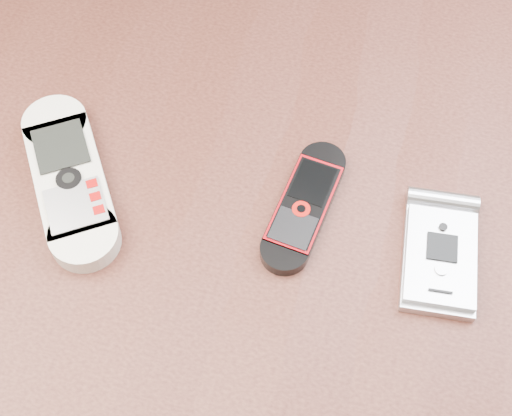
{
  "coord_description": "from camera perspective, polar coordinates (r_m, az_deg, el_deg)",
  "views": [
    {
      "loc": [
        0.08,
        -0.29,
        1.26
      ],
      "look_at": [
        0.01,
        0.0,
        0.76
      ],
      "focal_mm": 50.0,
      "sensor_mm": 36.0,
      "label": 1
    }
  ],
  "objects": [
    {
      "name": "nokia_white",
      "position": [
        0.62,
        -14.69,
        2.31
      ],
      "size": [
        0.14,
        0.18,
        0.02
      ],
      "primitive_type": "cube",
      "rotation": [
        0.0,
        0.0,
        0.58
      ],
      "color": "silver",
      "rests_on": "table"
    },
    {
      "name": "motorola_razr",
      "position": [
        0.58,
        14.51,
        -3.65
      ],
      "size": [
        0.07,
        0.12,
        0.02
      ],
      "primitive_type": "cube",
      "rotation": [
        0.0,
        0.0,
        0.08
      ],
      "color": "#BCBCC1",
      "rests_on": "table"
    },
    {
      "name": "nokia_black_red",
      "position": [
        0.59,
        3.87,
        0.2
      ],
      "size": [
        0.06,
        0.13,
        0.01
      ],
      "primitive_type": "cube",
      "rotation": [
        0.0,
        0.0,
        -0.14
      ],
      "color": "black",
      "rests_on": "table"
    },
    {
      "name": "table",
      "position": [
        0.69,
        -0.41,
        -4.79
      ],
      "size": [
        1.2,
        0.8,
        0.75
      ],
      "color": "black",
      "rests_on": "ground"
    }
  ]
}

